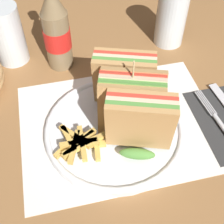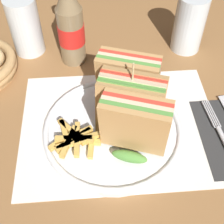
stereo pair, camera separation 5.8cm
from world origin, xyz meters
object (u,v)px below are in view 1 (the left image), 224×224
club_sandwich (131,101)px  glass_near (171,21)px  coke_bottle_near (56,30)px  fork (223,128)px  glass_far (8,35)px  plate_main (114,130)px

club_sandwich → glass_near: bearing=55.5°
coke_bottle_near → glass_near: size_ratio=1.58×
club_sandwich → fork: (0.17, -0.05, -0.07)m
fork → glass_near: size_ratio=1.26×
coke_bottle_near → glass_far: 0.12m
glass_near → glass_far: same height
coke_bottle_near → glass_near: (0.27, 0.02, -0.03)m
plate_main → club_sandwich: bearing=15.9°
fork → glass_far: bearing=136.0°
club_sandwich → fork: bearing=-16.5°
plate_main → fork: (0.21, -0.04, -0.00)m
coke_bottle_near → plate_main: bearing=-71.8°
fork → club_sandwich: bearing=158.2°
club_sandwich → fork: club_sandwich is taller
fork → glass_far: glass_far is taller
plate_main → glass_far: (-0.18, 0.27, 0.06)m
plate_main → coke_bottle_near: coke_bottle_near is taller
club_sandwich → coke_bottle_near: bearing=116.4°
glass_far → coke_bottle_near: bearing=-21.9°
plate_main → club_sandwich: club_sandwich is taller
club_sandwich → glass_near: size_ratio=1.54×
plate_main → glass_near: (0.20, 0.25, 0.05)m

